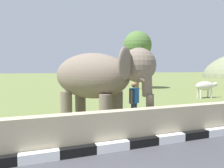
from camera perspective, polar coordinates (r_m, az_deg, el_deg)
name	(u,v)px	position (r m, az deg, el deg)	size (l,w,h in m)	color
striped_curb	(59,154)	(5.32, -14.33, -18.26)	(16.20, 0.20, 0.24)	white
barrier_parapet	(141,126)	(6.15, 8.07, -11.34)	(28.00, 0.36, 1.00)	tan
elephant	(100,77)	(7.60, -3.37, 1.93)	(3.79, 3.88, 2.85)	#77685A
person_handler	(134,100)	(8.06, 6.13, -4.51)	(0.56, 0.47, 1.66)	navy
cow_near	(205,86)	(16.71, 24.35, -0.56)	(1.91, 0.73, 1.23)	beige
tree_distant	(137,46)	(23.05, 7.04, 10.46)	(3.07, 3.07, 6.26)	brown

